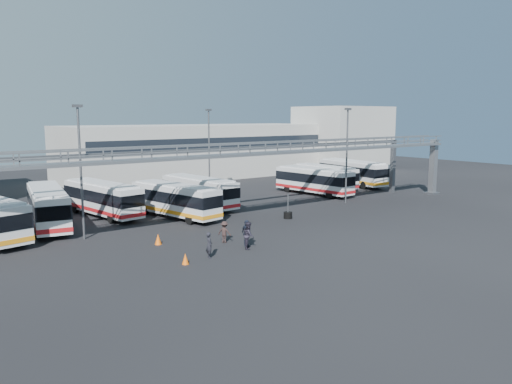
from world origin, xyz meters
TOP-DOWN VIEW (x-y plane):
  - ground at (0.00, 0.00)m, footprint 140.00×140.00m
  - gantry at (0.00, 5.87)m, footprint 51.40×5.15m
  - warehouse at (12.00, 38.00)m, footprint 42.00×14.00m
  - building_right at (38.00, 32.00)m, footprint 14.00×12.00m
  - light_pole_left at (-16.00, 8.00)m, footprint 0.70×0.35m
  - light_pole_mid at (12.00, 7.00)m, footprint 0.70×0.35m
  - light_pole_back at (4.00, 22.00)m, footprint 0.70×0.35m
  - bus_1 at (-17.06, 13.89)m, footprint 4.50×11.50m
  - bus_2 at (-11.64, 15.78)m, footprint 4.03×10.90m
  - bus_3 at (-6.49, 11.16)m, footprint 4.28×10.65m
  - bus_4 at (-2.02, 14.33)m, footprint 3.29×10.51m
  - bus_7 at (13.45, 13.52)m, footprint 3.36×10.71m
  - bus_8 at (17.98, 16.24)m, footprint 2.54×10.01m
  - bus_9 at (23.11, 16.09)m, footprint 3.90×11.45m
  - pedestrian_a at (-11.04, -2.14)m, footprint 0.56×0.72m
  - pedestrian_b at (-7.54, -1.82)m, footprint 1.15×1.19m
  - pedestrian_c at (-7.97, 0.64)m, footprint 1.05×1.21m
  - pedestrian_d at (-7.36, -1.33)m, footprint 0.57×1.20m
  - cone_left at (-13.02, -2.45)m, footprint 0.54×0.54m
  - cone_right at (-12.18, 3.13)m, footprint 0.63×0.63m
  - tire_stack at (1.59, 4.50)m, footprint 0.79×0.79m

SIDE VIEW (x-z plane):
  - ground at x=0.00m, z-range 0.00..0.00m
  - cone_left at x=-13.02m, z-range 0.00..0.71m
  - tire_stack at x=1.59m, z-range -0.75..1.51m
  - cone_right at x=-12.18m, z-range 0.00..0.80m
  - pedestrian_c at x=-7.97m, z-range 0.00..1.62m
  - pedestrian_a at x=-11.04m, z-range 0.00..1.75m
  - pedestrian_b at x=-7.54m, z-range 0.00..1.94m
  - pedestrian_d at x=-7.36m, z-range 0.00..1.98m
  - bus_8 at x=17.98m, z-range 0.16..3.19m
  - bus_4 at x=-2.02m, z-range 0.17..3.31m
  - bus_3 at x=-6.49m, z-range 0.17..3.32m
  - bus_7 at x=13.45m, z-range 0.17..3.37m
  - bus_2 at x=-11.64m, z-range 0.17..3.41m
  - bus_1 at x=-17.06m, z-range 0.18..3.59m
  - bus_9 at x=23.11m, z-range 0.18..3.59m
  - warehouse at x=12.00m, z-range 0.00..8.00m
  - building_right at x=38.00m, z-range 0.00..11.00m
  - gantry at x=0.00m, z-range 1.96..9.06m
  - light_pole_left at x=-16.00m, z-range 0.62..10.83m
  - light_pole_mid at x=12.00m, z-range 0.62..10.83m
  - light_pole_back at x=4.00m, z-range 0.62..10.83m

